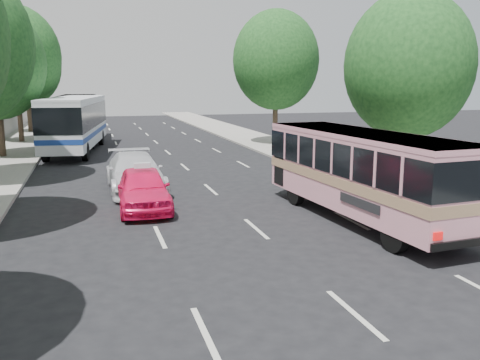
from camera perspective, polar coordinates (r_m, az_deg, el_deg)
name	(u,v)px	position (r m, az deg, el deg)	size (l,w,h in m)	color
ground	(270,281)	(11.50, 3.34, -11.26)	(120.00, 120.00, 0.00)	black
sidewalk_left	(0,162)	(30.71, -25.38, 1.82)	(4.00, 90.00, 0.15)	#9E998E
sidewalk_right	(289,151)	(32.66, 5.55, 3.27)	(4.00, 90.00, 0.12)	#9E998E
tree_left_e	(16,53)	(40.30, -23.86, 12.92)	(6.30, 6.30, 9.82)	#38281E
tree_left_f	(26,63)	(48.25, -22.88, 11.98)	(5.88, 5.88, 9.16)	#38281E
tree_right_near	(411,61)	(21.86, 18.67, 12.58)	(5.10, 5.10, 7.95)	#38281E
tree_right_far	(277,57)	(36.31, 4.21, 13.63)	(6.00, 6.00, 9.35)	#38281E
pink_bus	(362,166)	(16.41, 13.55, 1.53)	(2.90, 9.00, 2.82)	pink
pink_taxi	(143,189)	(17.87, -10.83, -0.97)	(1.72, 4.29, 1.46)	#FF165B
white_pickup	(135,173)	(20.97, -11.70, 0.81)	(2.12, 5.22, 1.52)	silver
tour_coach_front	(76,119)	(33.93, -17.97, 6.51)	(4.03, 11.80, 3.46)	silver
tour_coach_rear	(77,115)	(39.21, -17.80, 7.00)	(2.97, 11.56, 3.43)	silver
taxi_roof_sign	(142,165)	(17.72, -10.92, 1.63)	(0.55, 0.18, 0.18)	silver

